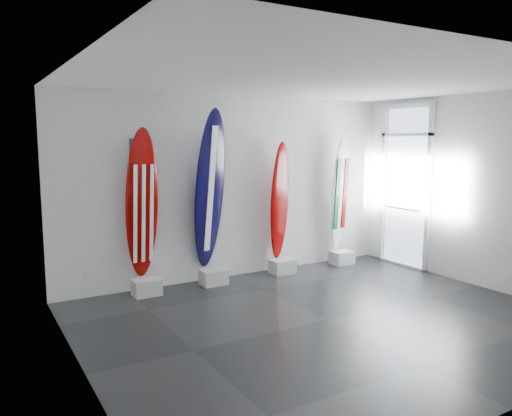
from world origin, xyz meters
TOP-DOWN VIEW (x-y plane):
  - floor at (0.00, 0.00)m, footprint 6.00×6.00m
  - ceiling at (0.00, 0.00)m, footprint 6.00×6.00m
  - wall_back at (0.00, 2.50)m, footprint 6.00×0.00m
  - wall_left at (-3.00, 0.00)m, footprint 0.00×5.00m
  - wall_right at (3.00, 0.00)m, footprint 0.00×5.00m
  - display_block_usa at (-1.66, 2.18)m, footprint 0.40×0.30m
  - surfboard_usa at (-1.66, 2.28)m, footprint 0.53×0.33m
  - display_block_navy at (-0.57, 2.18)m, footprint 0.40×0.30m
  - surfboard_navy at (-0.57, 2.28)m, footprint 0.66×0.53m
  - display_block_swiss at (0.75, 2.18)m, footprint 0.40×0.30m
  - surfboard_swiss at (0.75, 2.28)m, footprint 0.49×0.32m
  - display_block_italy at (2.06, 2.18)m, footprint 0.40×0.30m
  - surfboard_italy at (2.06, 2.28)m, footprint 0.52×0.31m
  - wall_outlet at (-2.45, 2.48)m, footprint 0.09×0.02m
  - glass_door at (2.97, 1.55)m, footprint 0.12×1.16m
  - balcony at (4.30, 1.55)m, footprint 2.80×2.20m

SIDE VIEW (x-z plane):
  - floor at x=0.00m, z-range 0.00..0.00m
  - display_block_usa at x=-1.66m, z-range 0.00..0.24m
  - display_block_navy at x=-0.57m, z-range 0.00..0.24m
  - display_block_swiss at x=0.75m, z-range 0.00..0.24m
  - display_block_italy at x=2.06m, z-range 0.00..0.24m
  - wall_outlet at x=-2.45m, z-range 0.28..0.41m
  - balcony at x=4.30m, z-range -0.10..1.10m
  - surfboard_swiss at x=0.75m, z-range 0.24..2.26m
  - surfboard_italy at x=2.06m, z-range 0.24..2.36m
  - surfboard_usa at x=-1.66m, z-range 0.24..2.47m
  - glass_door at x=2.97m, z-range 0.00..2.85m
  - wall_back at x=0.00m, z-range -1.50..4.50m
  - wall_left at x=-3.00m, z-range -1.00..4.00m
  - wall_right at x=3.00m, z-range -1.00..4.00m
  - surfboard_navy at x=-0.57m, z-range 0.24..2.77m
  - ceiling at x=0.00m, z-range 3.00..3.00m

